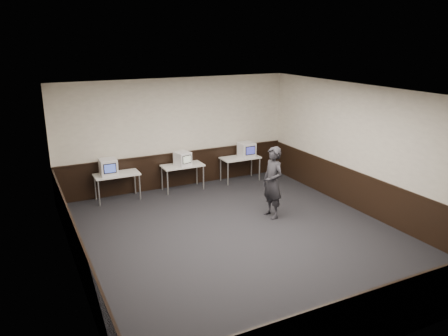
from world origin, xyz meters
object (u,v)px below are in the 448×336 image
Objects in this scene: desk_right at (240,159)px; person at (273,182)px; emac_center at (183,159)px; emac_right at (247,150)px; desk_center at (182,167)px; emac_left at (108,167)px; desk_left at (117,176)px.

person is at bearing -102.77° from desk_right.
emac_right is at bearing -14.42° from emac_center.
desk_center is at bearing 178.88° from emac_right.
desk_right is 2.46× the size of emac_left.
emac_left is 4.40m from person.
desk_center is 2.13m from emac_left.
desk_center is at bearing 180.00° from desk_right.
desk_left is at bearing 163.96° from emac_center.
desk_right is at bearing -13.69° from emac_center.
person is (1.25, -2.85, 0.21)m from desk_center.
desk_center is 1.90m from desk_right.
emac_left is at bearing -179.52° from desk_center.
desk_left is 0.67× the size of person.
desk_center is at bearing 72.93° from emac_center.
person is at bearing -80.85° from emac_center.
person reaches higher than desk_left.
emac_left is at bearing -133.73° from person.
desk_left is 1.90m from desk_center.
emac_left is 4.22m from emac_right.
emac_left is 0.27× the size of person.
emac_left is 1.01× the size of emac_right.
desk_center is 2.40× the size of emac_center.
emac_right is at bearing -0.62° from desk_center.
emac_left reaches higher than desk_right.
emac_center reaches higher than desk_left.
emac_right reaches higher than emac_center.
emac_left is (-2.11, -0.02, 0.29)m from desk_center.
emac_right is at bearing 159.62° from person.
emac_center reaches higher than desk_center.
desk_left is 1.00× the size of desk_right.
desk_center is at bearing 1.75° from emac_left.
emac_left is at bearing -175.15° from desk_left.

